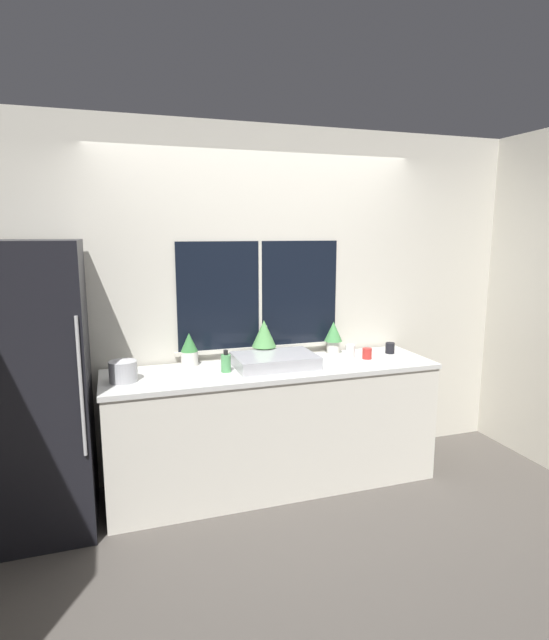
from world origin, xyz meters
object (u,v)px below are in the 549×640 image
object	(u,v)px
mug_white	(350,351)
mug_red	(367,354)
sink	(275,360)
potted_plant_right	(333,335)
potted_plant_center	(264,337)
refrigerator	(33,390)
mug_black	(390,348)
potted_plant_left	(189,349)
kettle	(123,370)
soap_bottle	(226,363)

from	to	relation	value
mug_white	mug_red	bearing A→B (deg)	-30.80
sink	potted_plant_right	size ratio (longest dim) A/B	2.26
sink	mug_white	size ratio (longest dim) A/B	5.65
potted_plant_center	refrigerator	bearing A→B (deg)	-169.81
refrigerator	mug_black	distance (m)	2.64
sink	potted_plant_left	distance (m)	0.64
sink	potted_plant_center	xyz separation A→B (m)	(-0.02, 0.23, 0.13)
potted_plant_center	potted_plant_right	size ratio (longest dim) A/B	1.17
potted_plant_left	potted_plant_right	xyz separation A→B (m)	(1.17, 0.00, 0.03)
mug_black	sink	bearing A→B (deg)	-175.00
potted_plant_center	kettle	size ratio (longest dim) A/B	1.69
soap_bottle	potted_plant_right	bearing A→B (deg)	15.29
sink	potted_plant_right	world-z (taller)	sink
potted_plant_left	soap_bottle	world-z (taller)	potted_plant_left
refrigerator	kettle	world-z (taller)	refrigerator
refrigerator	mug_white	xyz separation A→B (m)	(2.26, 0.11, 0.05)
potted_plant_right	soap_bottle	world-z (taller)	potted_plant_right
potted_plant_right	mug_red	xyz separation A→B (m)	(0.18, -0.24, -0.11)
soap_bottle	mug_white	size ratio (longest dim) A/B	1.51
potted_plant_left	mug_red	distance (m)	1.37
refrigerator	mug_white	world-z (taller)	refrigerator
potted_plant_left	mug_red	bearing A→B (deg)	-10.17
potted_plant_right	mug_red	size ratio (longest dim) A/B	3.16
mug_red	mug_black	bearing A→B (deg)	20.68
refrigerator	mug_black	world-z (taller)	refrigerator
sink	soap_bottle	world-z (taller)	sink
sink	potted_plant_left	xyz separation A→B (m)	(-0.59, 0.23, 0.08)
potted_plant_center	mug_white	size ratio (longest dim) A/B	2.93
soap_bottle	mug_black	bearing A→B (deg)	4.83
potted_plant_left	mug_white	world-z (taller)	potted_plant_left
mug_black	mug_red	size ratio (longest dim) A/B	1.06
sink	soap_bottle	size ratio (longest dim) A/B	3.73
mug_white	mug_red	xyz separation A→B (m)	(0.11, -0.07, -0.01)
potted_plant_left	mug_black	bearing A→B (deg)	-5.04
potted_plant_center	soap_bottle	bearing A→B (deg)	-144.02
mug_white	mug_red	world-z (taller)	mug_white
mug_red	kettle	xyz separation A→B (m)	(-1.83, -0.03, 0.03)
potted_plant_left	mug_black	distance (m)	1.62
potted_plant_right	sink	bearing A→B (deg)	-158.14
potted_plant_left	kettle	xyz separation A→B (m)	(-0.48, -0.27, -0.05)
potted_plant_right	mug_white	xyz separation A→B (m)	(0.07, -0.17, -0.10)
kettle	potted_plant_center	bearing A→B (deg)	14.55
refrigerator	mug_red	world-z (taller)	refrigerator
sink	refrigerator	bearing A→B (deg)	-178.00
potted_plant_right	mug_white	size ratio (longest dim) A/B	2.50
soap_bottle	mug_black	distance (m)	1.40
mug_black	mug_red	distance (m)	0.28
refrigerator	sink	bearing A→B (deg)	2.00
mug_black	kettle	bearing A→B (deg)	-176.39
mug_white	kettle	distance (m)	1.72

